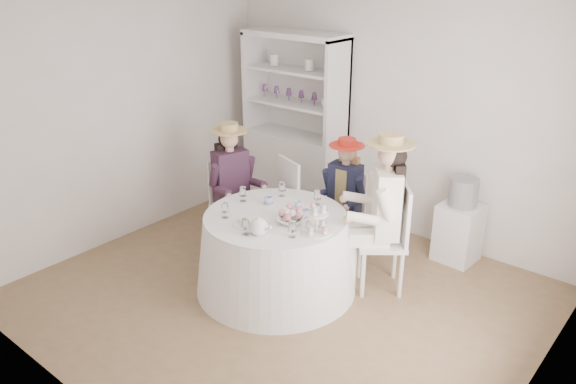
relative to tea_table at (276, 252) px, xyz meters
The scene contains 23 objects.
ground 0.42m from the tea_table, 31.41° to the right, with size 4.50×4.50×0.00m, color brown.
ceiling 2.32m from the tea_table, 31.41° to the right, with size 4.50×4.50×0.00m, color white.
wall_back 2.15m from the tea_table, 85.89° to the left, with size 4.50×4.50×0.00m, color silver.
wall_front 2.30m from the tea_table, 86.22° to the right, with size 4.50×4.50×0.00m, color silver.
wall_left 2.32m from the tea_table, behind, with size 4.50×4.50×0.00m, color silver.
wall_right 2.58m from the tea_table, ahead, with size 4.50×4.50×0.00m, color silver.
tea_table is the anchor object (origin of this frame).
hutch 2.06m from the tea_table, 123.49° to the left, with size 1.45×0.86×2.22m.
side_table 2.01m from the tea_table, 55.92° to the left, with size 0.41×0.41×0.63m, color silver.
hatbox 2.05m from the tea_table, 55.92° to the left, with size 0.30×0.30×0.30m, color black.
guest_left 1.09m from the tea_table, 158.88° to the left, with size 0.58×0.54×1.42m.
guest_mid 1.07m from the tea_table, 84.72° to the left, with size 0.48×0.50×1.31m.
guest_right 1.12m from the tea_table, 39.63° to the left, with size 0.67×0.65×1.57m.
spare_chair 0.91m from the tea_table, 114.90° to the left, with size 0.56×0.56×1.05m.
teacup_a 0.51m from the tea_table, 146.44° to the left, with size 0.09×0.09×0.07m, color white.
teacup_b 0.50m from the tea_table, 78.30° to the left, with size 0.07×0.07×0.06m, color white.
teacup_c 0.51m from the tea_table, 28.48° to the left, with size 0.09×0.09×0.07m, color white.
flower_bowl 0.48m from the tea_table, 13.41° to the right, with size 0.24×0.24×0.06m, color white.
flower_arrangement 0.52m from the tea_table, ahead, with size 0.17×0.17×0.06m.
table_teapot 0.62m from the tea_table, 69.80° to the right, with size 0.23×0.16×0.17m.
sandwich_plate 0.52m from the tea_table, 105.27° to the right, with size 0.24×0.24×0.05m.
cupcake_stand 0.70m from the tea_table, ahead, with size 0.27×0.27×0.25m.
stemware_set 0.47m from the tea_table, 135.00° to the right, with size 0.99×0.99×0.15m.
Camera 1 is at (3.00, -3.52, 3.00)m, focal length 35.00 mm.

